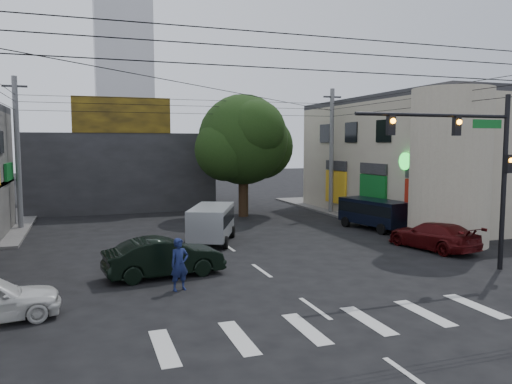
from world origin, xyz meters
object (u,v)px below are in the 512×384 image
utility_pole_far_right (331,152)px  navy_van (374,215)px  street_tree (243,140)px  utility_pole_far_left (18,154)px  traffic_officer (180,264)px  traffic_gantry (473,153)px  silver_minivan (212,225)px  dark_sedan (164,257)px  maroon_sedan (433,235)px

utility_pole_far_right → navy_van: (-0.67, -6.88, -3.69)m
street_tree → utility_pole_far_right: bearing=-8.7°
utility_pole_far_right → utility_pole_far_left: bearing=180.0°
utility_pole_far_right → traffic_officer: utility_pole_far_right is taller
traffic_gantry → utility_pole_far_left: (-18.32, 17.00, -0.23)m
silver_minivan → navy_van: size_ratio=1.00×
dark_sedan → navy_van: navy_van is taller
dark_sedan → utility_pole_far_right: bearing=-54.0°
silver_minivan → utility_pole_far_left: bearing=75.9°
utility_pole_far_left → maroon_sedan: utility_pole_far_left is taller
traffic_officer → utility_pole_far_left: bearing=98.4°
street_tree → utility_pole_far_right: size_ratio=0.95×
traffic_gantry → traffic_officer: size_ratio=3.82×
dark_sedan → utility_pole_far_left: bearing=18.7°
utility_pole_far_right → traffic_gantry: bearing=-98.9°
dark_sedan → maroon_sedan: bearing=-94.3°
street_tree → maroon_sedan: street_tree is taller
navy_van → traffic_officer: bearing=111.3°
silver_minivan → navy_van: bearing=-62.7°
traffic_gantry → silver_minivan: size_ratio=1.49×
traffic_officer → navy_van: bearing=17.7°
dark_sedan → silver_minivan: (3.40, 5.92, 0.19)m
street_tree → utility_pole_far_right: utility_pole_far_right is taller
traffic_gantry → utility_pole_far_right: 17.21m
street_tree → traffic_gantry: 18.42m
utility_pole_far_right → maroon_sedan: bearing=-94.8°
utility_pole_far_left → dark_sedan: 15.53m
utility_pole_far_left → navy_van: (20.33, -6.88, -3.69)m
utility_pole_far_right → navy_van: utility_pole_far_right is taller
traffic_gantry → dark_sedan: (-11.74, 3.47, -4.06)m
navy_van → traffic_officer: size_ratio=2.56×
utility_pole_far_right → maroon_sedan: (-1.09, -12.85, -3.90)m
street_tree → utility_pole_far_right: (6.50, -1.00, -0.87)m
dark_sedan → street_tree: bearing=-35.8°
maroon_sedan → silver_minivan: size_ratio=1.05×
street_tree → traffic_officer: bearing=-114.8°
street_tree → traffic_gantry: street_tree is taller
dark_sedan → silver_minivan: 6.83m
silver_minivan → dark_sedan: bearing=173.4°
traffic_officer → dark_sedan: bearing=81.0°
street_tree → dark_sedan: (-7.91, -14.53, -4.71)m
dark_sedan → traffic_officer: 2.10m
utility_pole_far_left → traffic_officer: (6.81, -15.62, -3.66)m
street_tree → utility_pole_far_left: bearing=-176.1°
utility_pole_far_left → dark_sedan: size_ratio=1.91×
traffic_gantry → silver_minivan: 13.14m
street_tree → silver_minivan: bearing=-117.7°
dark_sedan → maroon_sedan: size_ratio=0.95×
maroon_sedan → navy_van: size_ratio=1.05×
street_tree → dark_sedan: 17.21m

